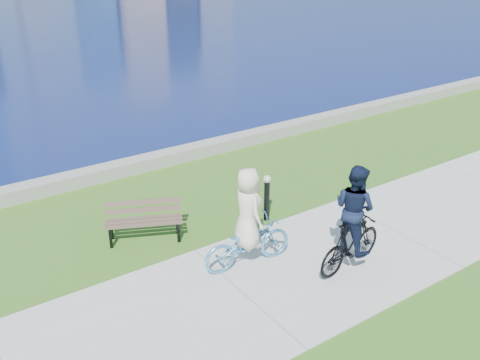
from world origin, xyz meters
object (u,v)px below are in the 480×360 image
Objects in this scene: bollard_lamp at (267,195)px; cyclist_woman at (248,231)px; cyclist_man at (353,226)px; park_bench at (144,217)px.

bollard_lamp is 0.54× the size of cyclist_woman.
cyclist_man is (1.57, -1.19, 0.14)m from cyclist_woman.
cyclist_man is at bearing -121.43° from cyclist_woman.
cyclist_woman reaches higher than bollard_lamp.
cyclist_man is at bearing -24.65° from park_bench.
bollard_lamp is 2.47m from cyclist_man.
cyclist_woman is 0.95× the size of cyclist_man.
cyclist_man is at bearing -86.23° from bollard_lamp.
park_bench is 1.52× the size of bollard_lamp.
cyclist_woman reaches higher than park_bench.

